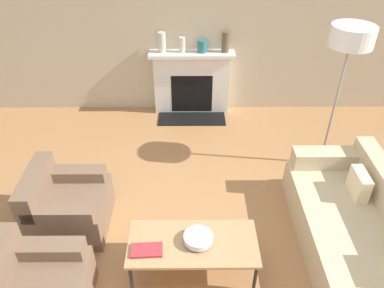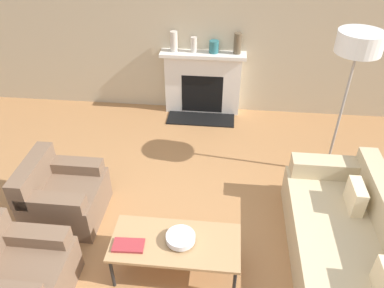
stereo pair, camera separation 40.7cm
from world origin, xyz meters
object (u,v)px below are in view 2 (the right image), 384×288
(book, at_px, (128,245))
(floor_lamp, at_px, (357,54))
(mantel_vase_center_right, at_px, (214,47))
(mantel_vase_left, at_px, (174,41))
(coffee_table, at_px, (175,244))
(couch, at_px, (352,253))
(mantel_vase_center_left, at_px, (194,45))
(bowl, at_px, (181,238))
(armchair_near, at_px, (18,276))
(fireplace, at_px, (203,84))
(mantel_vase_right, at_px, (238,43))
(armchair_far, at_px, (62,196))

(book, xyz_separation_m, floor_lamp, (2.14, 1.77, 1.19))
(floor_lamp, height_order, mantel_vase_center_right, floor_lamp)
(floor_lamp, bearing_deg, mantel_vase_left, 147.02)
(book, bearing_deg, coffee_table, 10.08)
(couch, xyz_separation_m, floor_lamp, (0.09, 1.53, 1.33))
(coffee_table, relative_size, mantel_vase_center_left, 5.37)
(couch, xyz_separation_m, bowl, (-1.59, -0.14, 0.18))
(armchair_near, relative_size, book, 2.67)
(mantel_vase_center_left, bearing_deg, mantel_vase_center_right, 0.00)
(coffee_table, xyz_separation_m, book, (-0.41, -0.10, 0.04))
(couch, height_order, coffee_table, couch)
(book, bearing_deg, bowl, 9.75)
(fireplace, xyz_separation_m, mantel_vase_center_right, (0.16, 0.02, 0.60))
(armchair_near, distance_m, floor_lamp, 3.94)
(armchair_near, height_order, mantel_vase_left, mantel_vase_left)
(mantel_vase_left, bearing_deg, mantel_vase_right, 0.00)
(coffee_table, bearing_deg, floor_lamp, 44.14)
(couch, height_order, mantel_vase_left, mantel_vase_left)
(mantel_vase_center_left, height_order, mantel_vase_center_right, mantel_vase_center_left)
(floor_lamp, bearing_deg, armchair_far, -160.66)
(mantel_vase_left, relative_size, mantel_vase_center_right, 1.66)
(coffee_table, distance_m, floor_lamp, 2.70)
(fireplace, height_order, book, fireplace)
(fireplace, height_order, bowl, fireplace)
(couch, relative_size, armchair_far, 2.81)
(armchair_near, bearing_deg, armchair_far, 0.00)
(coffee_table, xyz_separation_m, bowl, (0.05, 0.01, 0.08))
(bowl, bearing_deg, mantel_vase_center_left, 93.37)
(armchair_far, xyz_separation_m, mantel_vase_center_left, (1.21, 2.48, 0.83))
(couch, distance_m, mantel_vase_right, 3.26)
(book, xyz_separation_m, mantel_vase_center_right, (0.58, 3.17, 0.67))
(mantel_vase_left, bearing_deg, book, -89.67)
(couch, xyz_separation_m, armchair_near, (-2.98, -0.56, 0.00))
(couch, relative_size, bowl, 8.09)
(armchair_far, distance_m, mantel_vase_left, 2.78)
(mantel_vase_center_left, bearing_deg, bowl, -86.63)
(bowl, bearing_deg, floor_lamp, 44.81)
(fireplace, distance_m, couch, 3.35)
(armchair_far, height_order, mantel_vase_left, mantel_vase_left)
(mantel_vase_left, bearing_deg, fireplace, -2.04)
(couch, bearing_deg, floor_lamp, 176.76)
(armchair_near, height_order, bowl, armchair_near)
(couch, height_order, mantel_vase_center_left, mantel_vase_center_left)
(mantel_vase_left, distance_m, mantel_vase_center_right, 0.60)
(bowl, xyz_separation_m, mantel_vase_center_right, (0.11, 3.07, 0.64))
(armchair_near, distance_m, mantel_vase_left, 3.71)
(couch, distance_m, book, 2.07)
(armchair_near, relative_size, mantel_vase_center_right, 4.34)
(mantel_vase_left, bearing_deg, mantel_vase_center_left, 0.00)
(floor_lamp, bearing_deg, couch, -93.24)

